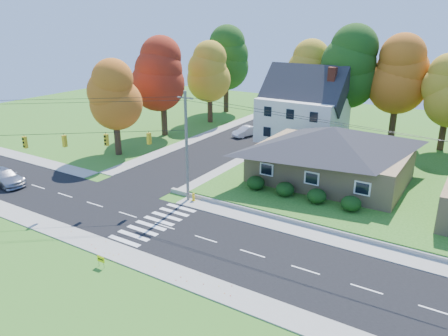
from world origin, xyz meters
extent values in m
plane|color=#3D7923|center=(0.00, 0.00, 0.00)|extent=(120.00, 120.00, 0.00)
cube|color=black|center=(0.00, 0.00, 0.01)|extent=(90.00, 8.00, 0.02)
cube|color=black|center=(-8.00, 26.00, 0.01)|extent=(8.00, 44.00, 0.02)
cube|color=#9C9A90|center=(0.00, 5.00, 0.04)|extent=(90.00, 2.00, 0.08)
cube|color=#9C9A90|center=(0.00, -5.00, 0.04)|extent=(90.00, 2.00, 0.08)
cube|color=#3D7923|center=(13.00, 21.00, 0.25)|extent=(30.00, 30.00, 0.50)
cube|color=tan|center=(8.00, 16.00, 2.10)|extent=(14.00, 10.00, 3.20)
pyramid|color=#26262B|center=(8.00, 16.00, 4.80)|extent=(14.60, 10.60, 2.20)
cube|color=silver|center=(0.00, 28.00, 3.30)|extent=(10.00, 8.00, 5.60)
pyramid|color=#26262B|center=(0.00, 28.00, 7.30)|extent=(10.40, 8.40, 2.40)
cube|color=brown|center=(3.50, 28.00, 5.30)|extent=(0.90, 0.90, 9.60)
ellipsoid|color=#163A10|center=(3.00, 9.80, 1.14)|extent=(1.70, 1.70, 1.27)
ellipsoid|color=#163A10|center=(6.00, 9.80, 1.14)|extent=(1.70, 1.70, 1.27)
ellipsoid|color=#163A10|center=(9.00, 9.80, 1.14)|extent=(1.70, 1.70, 1.27)
ellipsoid|color=#163A10|center=(12.00, 9.80, 1.14)|extent=(1.70, 1.70, 1.27)
cylinder|color=#666059|center=(-1.50, 5.20, 5.00)|extent=(0.26, 0.26, 10.00)
cube|color=#666059|center=(-1.50, 5.20, 9.40)|extent=(1.60, 0.12, 0.12)
cube|color=gold|center=(-12.00, -3.20, 5.95)|extent=(0.34, 0.26, 1.00)
cube|color=gold|center=(-9.50, -1.20, 5.95)|extent=(0.26, 0.34, 1.00)
cube|color=gold|center=(-6.80, 0.95, 5.95)|extent=(0.34, 0.26, 1.00)
cube|color=gold|center=(-4.00, 3.20, 5.95)|extent=(0.26, 0.34, 1.00)
cylinder|color=black|center=(-8.00, 0.00, 6.60)|extent=(13.02, 10.43, 0.04)
cylinder|color=#3F2A19|center=(-2.00, 34.00, 3.20)|extent=(0.80, 0.80, 5.40)
sphere|color=#B69023|center=(-2.00, 34.00, 7.10)|extent=(6.72, 6.72, 6.72)
sphere|color=#B69023|center=(-2.00, 34.00, 8.78)|extent=(5.91, 5.91, 5.91)
sphere|color=#B69023|center=(-2.00, 34.00, 10.46)|extent=(5.11, 5.11, 5.11)
cylinder|color=#3F2A19|center=(4.00, 33.00, 3.65)|extent=(0.86, 0.86, 6.30)
sphere|color=#214D15|center=(4.00, 33.00, 8.20)|extent=(7.84, 7.84, 7.84)
sphere|color=#214D15|center=(4.00, 33.00, 10.16)|extent=(6.90, 6.90, 6.90)
sphere|color=#214D15|center=(4.00, 33.00, 12.12)|extent=(5.96, 5.96, 5.96)
cylinder|color=#3F2A19|center=(10.00, 34.00, 3.43)|extent=(0.83, 0.83, 5.85)
sphere|color=#C3611B|center=(10.00, 34.00, 7.65)|extent=(7.28, 7.28, 7.28)
sphere|color=#C3611B|center=(10.00, 34.00, 9.47)|extent=(6.41, 6.41, 6.41)
sphere|color=#C3611B|center=(10.00, 34.00, 11.29)|extent=(5.53, 5.53, 5.53)
cylinder|color=#3F2A19|center=(16.00, 33.00, 2.98)|extent=(0.77, 0.77, 4.95)
sphere|color=#B69023|center=(16.00, 33.00, 6.55)|extent=(6.16, 6.16, 6.16)
cylinder|color=#3F2A19|center=(-17.00, 12.00, 2.48)|extent=(0.77, 0.77, 4.95)
sphere|color=#C3611B|center=(-17.00, 12.00, 6.05)|extent=(6.16, 6.16, 6.16)
sphere|color=#C3611B|center=(-17.00, 12.00, 7.59)|extent=(5.42, 5.42, 5.42)
sphere|color=#C3611B|center=(-17.00, 12.00, 9.13)|extent=(4.68, 4.68, 4.68)
cylinder|color=#3F2A19|center=(-18.00, 22.00, 2.93)|extent=(0.83, 0.83, 5.85)
sphere|color=maroon|center=(-18.00, 22.00, 7.15)|extent=(7.28, 7.28, 7.28)
sphere|color=maroon|center=(-18.00, 22.00, 8.97)|extent=(6.41, 6.41, 6.41)
sphere|color=maroon|center=(-18.00, 22.00, 10.79)|extent=(5.53, 5.53, 5.53)
cylinder|color=#3F2A19|center=(-17.00, 32.00, 2.70)|extent=(0.80, 0.80, 5.40)
sphere|color=#B69023|center=(-17.00, 32.00, 6.60)|extent=(6.72, 6.72, 6.72)
sphere|color=#B69023|center=(-17.00, 32.00, 8.28)|extent=(5.91, 5.91, 5.91)
sphere|color=#B69023|center=(-17.00, 32.00, 9.96)|extent=(5.11, 5.11, 5.11)
cylinder|color=#3F2A19|center=(-19.00, 40.00, 3.15)|extent=(0.86, 0.86, 6.30)
sphere|color=#214D15|center=(-19.00, 40.00, 7.70)|extent=(7.84, 7.84, 7.84)
sphere|color=#214D15|center=(-19.00, 40.00, 9.66)|extent=(6.90, 6.90, 6.90)
sphere|color=#214D15|center=(-19.00, 40.00, 11.62)|extent=(5.96, 5.96, 5.96)
imported|color=#9C9BA7|center=(-19.38, -1.32, 0.80)|extent=(5.50, 2.54, 1.56)
imported|color=silver|center=(-8.00, 27.47, 0.70)|extent=(2.58, 4.38, 1.36)
cylinder|color=yellow|center=(-0.96, 5.29, 0.05)|extent=(0.36, 0.36, 0.10)
cylinder|color=yellow|center=(-0.96, 5.29, 0.35)|extent=(0.24, 0.24, 0.55)
sphere|color=yellow|center=(-0.96, 5.29, 0.68)|extent=(0.26, 0.26, 0.26)
cylinder|color=yellow|center=(-0.96, 5.29, 0.45)|extent=(0.46, 0.29, 0.12)
cylinder|color=black|center=(-0.01, -6.89, 0.27)|extent=(0.02, 0.02, 0.54)
cylinder|color=black|center=(0.46, -6.89, 0.27)|extent=(0.02, 0.02, 0.54)
cube|color=#FEFC09|center=(0.23, -6.89, 0.59)|extent=(0.64, 0.05, 0.43)
camera|label=1|loc=(20.70, -24.08, 15.99)|focal=35.00mm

